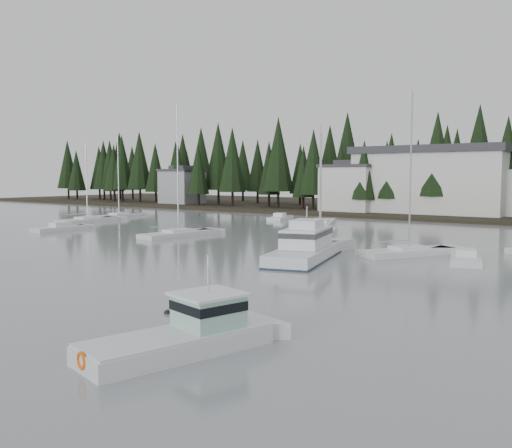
% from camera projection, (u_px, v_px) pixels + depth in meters
% --- Properties ---
extents(far_shore_land, '(240.00, 54.00, 1.00)m').
position_uv_depth(far_shore_land, '(486.00, 212.00, 102.57)').
color(far_shore_land, black).
rests_on(far_shore_land, ground).
extents(conifer_treeline, '(200.00, 22.00, 20.00)m').
position_uv_depth(conifer_treeline, '(468.00, 216.00, 93.75)').
color(conifer_treeline, black).
rests_on(conifer_treeline, ground).
extents(house_west, '(9.54, 7.42, 8.75)m').
position_uv_depth(house_west, '(351.00, 187.00, 98.39)').
color(house_west, silver).
rests_on(house_west, ground).
extents(house_far_west, '(8.48, 7.42, 8.25)m').
position_uv_depth(house_far_west, '(182.00, 185.00, 124.86)').
color(house_far_west, '#999EA0').
rests_on(house_far_west, ground).
extents(harbor_inn, '(29.50, 11.50, 10.90)m').
position_uv_depth(harbor_inn, '(444.00, 181.00, 92.07)').
color(harbor_inn, silver).
rests_on(harbor_inn, ground).
extents(cabin_cruiser_center, '(6.56, 11.89, 4.88)m').
position_uv_depth(cabin_cruiser_center, '(305.00, 251.00, 45.07)').
color(cabin_cruiser_center, silver).
rests_on(cabin_cruiser_center, ground).
extents(lobster_boat_teal, '(4.28, 7.78, 4.10)m').
position_uv_depth(lobster_boat_teal, '(185.00, 339.00, 21.59)').
color(lobster_boat_teal, silver).
rests_on(lobster_boat_teal, ground).
extents(sailboat_0, '(3.42, 9.35, 11.85)m').
position_uv_depth(sailboat_0, '(88.00, 221.00, 81.50)').
color(sailboat_0, silver).
rests_on(sailboat_0, ground).
extents(sailboat_3, '(3.46, 9.59, 14.78)m').
position_uv_depth(sailboat_3, '(178.00, 235.00, 62.44)').
color(sailboat_3, silver).
rests_on(sailboat_3, ground).
extents(sailboat_5, '(6.60, 10.45, 12.44)m').
position_uv_depth(sailboat_5, '(320.00, 237.00, 61.26)').
color(sailboat_5, silver).
rests_on(sailboat_5, ground).
extents(sailboat_8, '(3.90, 8.97, 13.25)m').
position_uv_depth(sailboat_8, '(119.00, 217.00, 90.22)').
color(sailboat_8, silver).
rests_on(sailboat_8, ground).
extents(sailboat_9, '(6.69, 8.98, 14.07)m').
position_uv_depth(sailboat_9, '(409.00, 254.00, 47.72)').
color(sailboat_9, silver).
rests_on(sailboat_9, ground).
extents(sailboat_10, '(6.95, 10.86, 12.72)m').
position_uv_depth(sailboat_10, '(321.00, 225.00, 75.60)').
color(sailboat_10, silver).
rests_on(sailboat_10, ground).
extents(runabout_0, '(2.23, 6.91, 1.42)m').
position_uv_depth(runabout_0, '(60.00, 230.00, 68.72)').
color(runabout_0, silver).
rests_on(runabout_0, ground).
extents(runabout_1, '(3.96, 6.77, 1.42)m').
position_uv_depth(runabout_1, '(466.00, 260.00, 43.90)').
color(runabout_1, silver).
rests_on(runabout_1, ground).
extents(runabout_3, '(3.39, 5.66, 1.42)m').
position_uv_depth(runabout_3, '(280.00, 219.00, 85.52)').
color(runabout_3, silver).
rests_on(runabout_3, ground).
extents(mooring_buoy_dark, '(0.39, 0.39, 0.39)m').
position_uv_depth(mooring_buoy_dark, '(168.00, 313.00, 27.59)').
color(mooring_buoy_dark, black).
rests_on(mooring_buoy_dark, ground).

